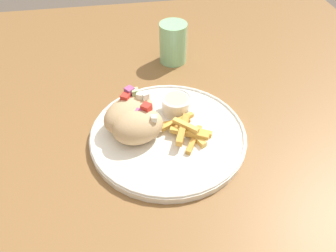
{
  "coord_description": "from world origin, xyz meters",
  "views": [
    {
      "loc": [
        -0.1,
        -0.5,
        1.23
      ],
      "look_at": [
        -0.03,
        -0.03,
        0.78
      ],
      "focal_mm": 35.0,
      "sensor_mm": 36.0,
      "label": 1
    }
  ],
  "objects_px": {
    "plate": "(168,135)",
    "water_glass": "(173,45)",
    "pita_sandwich_far": "(129,113)",
    "fries_pile": "(187,130)",
    "pita_sandwich_near": "(138,126)",
    "sauce_ramekin": "(176,104)"
  },
  "relations": [
    {
      "from": "plate",
      "to": "water_glass",
      "type": "distance_m",
      "value": 0.3
    },
    {
      "from": "plate",
      "to": "pita_sandwich_far",
      "type": "relative_size",
      "value": 2.29
    },
    {
      "from": "fries_pile",
      "to": "pita_sandwich_near",
      "type": "bearing_deg",
      "value": 176.29
    },
    {
      "from": "pita_sandwich_far",
      "to": "plate",
      "type": "bearing_deg",
      "value": -65.62
    },
    {
      "from": "pita_sandwich_far",
      "to": "sauce_ramekin",
      "type": "bearing_deg",
      "value": -24.68
    },
    {
      "from": "sauce_ramekin",
      "to": "pita_sandwich_far",
      "type": "bearing_deg",
      "value": -166.16
    },
    {
      "from": "plate",
      "to": "fries_pile",
      "type": "height_order",
      "value": "fries_pile"
    },
    {
      "from": "plate",
      "to": "pita_sandwich_far",
      "type": "distance_m",
      "value": 0.09
    },
    {
      "from": "plate",
      "to": "fries_pile",
      "type": "bearing_deg",
      "value": -13.92
    },
    {
      "from": "fries_pile",
      "to": "pita_sandwich_far",
      "type": "bearing_deg",
      "value": 157.03
    },
    {
      "from": "pita_sandwich_near",
      "to": "sauce_ramekin",
      "type": "height_order",
      "value": "pita_sandwich_near"
    },
    {
      "from": "pita_sandwich_near",
      "to": "pita_sandwich_far",
      "type": "height_order",
      "value": "pita_sandwich_far"
    },
    {
      "from": "fries_pile",
      "to": "sauce_ramekin",
      "type": "bearing_deg",
      "value": 98.19
    },
    {
      "from": "fries_pile",
      "to": "sauce_ramekin",
      "type": "xyz_separation_m",
      "value": [
        -0.01,
        0.07,
        0.01
      ]
    },
    {
      "from": "sauce_ramekin",
      "to": "pita_sandwich_near",
      "type": "bearing_deg",
      "value": -142.79
    },
    {
      "from": "plate",
      "to": "pita_sandwich_near",
      "type": "distance_m",
      "value": 0.07
    },
    {
      "from": "pita_sandwich_near",
      "to": "fries_pile",
      "type": "bearing_deg",
      "value": -19.41
    },
    {
      "from": "plate",
      "to": "sauce_ramekin",
      "type": "bearing_deg",
      "value": 67.0
    },
    {
      "from": "sauce_ramekin",
      "to": "water_glass",
      "type": "bearing_deg",
      "value": 81.43
    },
    {
      "from": "plate",
      "to": "pita_sandwich_far",
      "type": "height_order",
      "value": "pita_sandwich_far"
    },
    {
      "from": "plate",
      "to": "pita_sandwich_far",
      "type": "xyz_separation_m",
      "value": [
        -0.07,
        0.04,
        0.04
      ]
    },
    {
      "from": "pita_sandwich_near",
      "to": "water_glass",
      "type": "bearing_deg",
      "value": 51.74
    }
  ]
}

